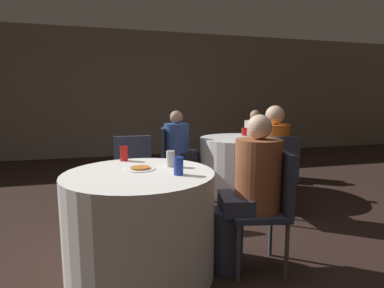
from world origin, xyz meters
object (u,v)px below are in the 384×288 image
at_px(chair_far_west, 170,154).
at_px(person_blue_shirt, 182,151).
at_px(chair_near_east, 269,199).
at_px(soda_can_silver, 171,159).
at_px(chair_far_south, 277,169).
at_px(person_orange_shirt, 270,160).
at_px(soda_can_red, 124,154).
at_px(bottle_far, 263,127).
at_px(table_near, 141,223).
at_px(pizza_plate_near, 140,168).
at_px(person_white_shirt, 254,143).
at_px(chair_near_north, 134,171).
at_px(soda_can_blue, 179,166).
at_px(table_far, 242,165).
at_px(chair_far_northeast, 256,144).
at_px(person_floral_shirt, 248,193).

bearing_deg(chair_far_west, person_blue_shirt, 90.00).
bearing_deg(chair_near_east, person_blue_shirt, 16.61).
xyz_separation_m(chair_near_east, soda_can_silver, (-0.68, 0.30, 0.27)).
height_order(chair_far_south, person_orange_shirt, person_orange_shirt).
relative_size(chair_far_west, soda_can_red, 7.31).
bearing_deg(bottle_far, person_orange_shirt, -111.48).
xyz_separation_m(table_near, chair_far_south, (1.48, 0.67, 0.16)).
xyz_separation_m(person_blue_shirt, pizza_plate_near, (-0.71, -1.74, 0.19)).
distance_m(person_white_shirt, bottle_far, 0.82).
height_order(chair_near_north, soda_can_silver, chair_near_north).
relative_size(person_orange_shirt, pizza_plate_near, 5.32).
relative_size(chair_far_south, soda_can_blue, 7.31).
bearing_deg(person_orange_shirt, table_far, 90.00).
xyz_separation_m(chair_far_south, soda_can_silver, (-1.23, -0.54, 0.27)).
xyz_separation_m(person_orange_shirt, bottle_far, (0.30, 0.77, 0.29)).
xyz_separation_m(chair_near_east, chair_near_north, (-0.91, 1.12, 0.00)).
height_order(chair_far_west, bottle_far, bottle_far).
bearing_deg(chair_far_west, chair_far_south, 49.60).
bearing_deg(chair_far_northeast, chair_near_east, 102.48).
distance_m(table_far, soda_can_silver, 2.05).
bearing_deg(soda_can_blue, chair_near_east, -3.05).
height_order(table_far, person_white_shirt, person_white_shirt).
bearing_deg(chair_far_northeast, chair_far_south, 107.19).
bearing_deg(chair_far_south, chair_far_west, 130.40).
bearing_deg(table_far, chair_far_west, 168.18).
bearing_deg(person_white_shirt, soda_can_silver, 88.00).
relative_size(person_blue_shirt, person_orange_shirt, 0.93).
bearing_deg(chair_far_northeast, pizza_plate_near, 85.23).
height_order(person_white_shirt, soda_can_blue, person_white_shirt).
distance_m(chair_near_east, person_white_shirt, 2.73).
bearing_deg(chair_far_south, person_floral_shirt, -128.66).
bearing_deg(person_orange_shirt, chair_far_west, 134.73).
distance_m(chair_far_south, bottle_far, 1.04).
relative_size(chair_far_west, person_white_shirt, 0.81).
bearing_deg(soda_can_red, chair_near_north, 78.32).
relative_size(person_orange_shirt, soda_can_red, 9.84).
bearing_deg(chair_far_west, person_orange_shirt, 53.93).
xyz_separation_m(table_far, soda_can_silver, (-1.28, -1.53, 0.44)).
xyz_separation_m(chair_far_northeast, pizza_plate_near, (-2.11, -2.36, 0.22)).
bearing_deg(pizza_plate_near, person_white_shirt, 47.96).
xyz_separation_m(person_floral_shirt, person_blue_shirt, (-0.05, 1.97, -0.02)).
relative_size(chair_near_north, soda_can_red, 7.31).
distance_m(chair_near_north, chair_far_northeast, 2.59).
relative_size(soda_can_blue, soda_can_red, 1.00).
height_order(table_near, chair_far_south, chair_far_south).
height_order(chair_far_south, person_floral_shirt, person_floral_shirt).
bearing_deg(table_near, chair_near_east, -10.75).
bearing_deg(soda_can_blue, table_far, 54.68).
xyz_separation_m(chair_far_south, person_floral_shirt, (-0.72, -0.82, 0.05)).
distance_m(chair_near_east, soda_can_blue, 0.73).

